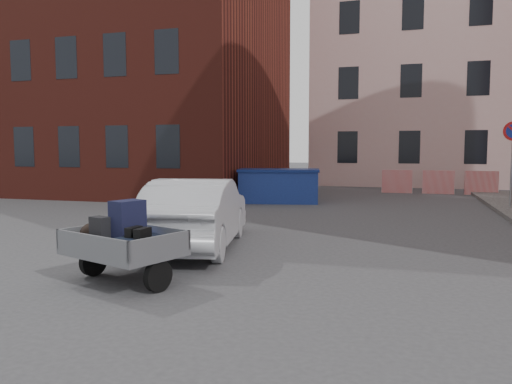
% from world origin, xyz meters
% --- Properties ---
extents(ground, '(120.00, 120.00, 0.00)m').
position_xyz_m(ground, '(0.00, 0.00, 0.00)').
color(ground, '#38383A').
rests_on(ground, ground).
extents(building_brick, '(12.00, 10.00, 14.00)m').
position_xyz_m(building_brick, '(-9.00, 13.00, 7.00)').
color(building_brick, '#591E16').
rests_on(building_brick, ground).
extents(building_pink, '(16.00, 8.00, 14.00)m').
position_xyz_m(building_pink, '(6.00, 22.00, 7.00)').
color(building_pink, '#D4A9A3').
rests_on(building_pink, ground).
extents(far_building, '(6.00, 6.00, 8.00)m').
position_xyz_m(far_building, '(-20.00, 22.00, 4.00)').
color(far_building, maroon).
rests_on(far_building, ground).
extents(barriers, '(4.70, 0.18, 1.00)m').
position_xyz_m(barriers, '(4.20, 15.00, 0.50)').
color(barriers, red).
rests_on(barriers, ground).
extents(trailer, '(1.88, 1.98, 1.20)m').
position_xyz_m(trailer, '(-1.02, -1.39, 0.61)').
color(trailer, black).
rests_on(trailer, ground).
extents(dumpster, '(3.09, 1.99, 1.20)m').
position_xyz_m(dumpster, '(-1.51, 9.76, 0.61)').
color(dumpster, navy).
rests_on(dumpster, ground).
extents(silver_car, '(2.22, 4.33, 1.36)m').
position_xyz_m(silver_car, '(-1.03, 1.31, 0.68)').
color(silver_car, '#B2B4BA').
rests_on(silver_car, ground).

